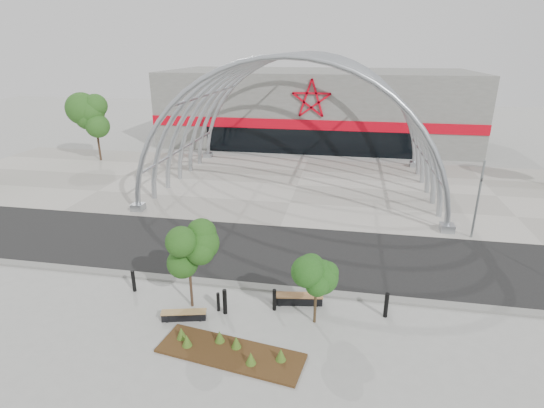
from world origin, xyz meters
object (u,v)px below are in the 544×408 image
Objects in this scene: signal_pole at (478,199)px; street_tree_1 at (317,270)px; street_tree_0 at (188,251)px; bench_0 at (184,315)px; bollard_2 at (225,302)px; bench_1 at (298,299)px.

signal_pole is 1.40× the size of street_tree_1.
bench_0 is at bearing -89.06° from street_tree_0.
street_tree_0 is 2.63m from bench_0.
signal_pole is 16.64m from street_tree_0.
signal_pole is at bearing 39.09° from bollard_2.
bench_1 is 1.98× the size of bollard_2.
street_tree_0 is at bearing 177.66° from street_tree_1.
bollard_2 is at bearing -156.75° from bench_1.
bollard_2 is at bearing -140.91° from signal_pole.
bench_1 is at bearing -136.97° from signal_pole.
street_tree_1 reaches higher than bench_0.
bench_1 is at bearing 12.23° from street_tree_0.
bench_0 is at bearing -155.17° from bollard_2.
street_tree_0 reaches higher than street_tree_1.
street_tree_0 is 2.60m from bollard_2.
signal_pole reaches higher than street_tree_1.
street_tree_0 reaches higher than bollard_2.
street_tree_1 is 1.78× the size of bench_0.
street_tree_0 reaches higher than bench_0.
bollard_2 is (1.54, 0.71, 0.37)m from bench_0.
signal_pole is at bearing 43.03° from bench_1.
street_tree_0 reaches higher than bench_1.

